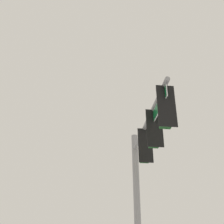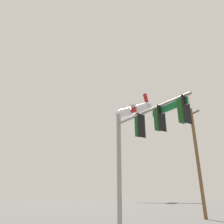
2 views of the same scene
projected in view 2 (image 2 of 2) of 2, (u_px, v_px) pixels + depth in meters
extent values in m
cylinder|color=gray|center=(119.00, 169.00, 12.53)|extent=(0.26, 0.26, 6.74)
cylinder|color=gray|center=(149.00, 111.00, 11.54)|extent=(5.20, 1.14, 0.15)
cube|color=black|center=(141.00, 126.00, 11.75)|extent=(0.13, 0.52, 1.30)
cube|color=#144719|center=(139.00, 126.00, 11.89)|extent=(0.41, 0.38, 1.10)
cylinder|color=#144719|center=(139.00, 116.00, 12.12)|extent=(0.04, 0.04, 0.12)
cylinder|color=#340503|center=(136.00, 122.00, 12.17)|extent=(0.07, 0.22, 0.22)
cylinder|color=yellow|center=(137.00, 127.00, 12.05)|extent=(0.07, 0.22, 0.22)
cylinder|color=black|center=(137.00, 133.00, 11.93)|extent=(0.07, 0.22, 0.22)
cube|color=black|center=(162.00, 118.00, 10.65)|extent=(0.13, 0.52, 1.30)
cube|color=#144719|center=(159.00, 119.00, 10.80)|extent=(0.41, 0.38, 1.10)
cylinder|color=#144719|center=(158.00, 108.00, 11.02)|extent=(0.04, 0.04, 0.12)
cylinder|color=#340503|center=(155.00, 114.00, 11.07)|extent=(0.07, 0.22, 0.22)
cylinder|color=yellow|center=(156.00, 120.00, 10.95)|extent=(0.07, 0.22, 0.22)
cylinder|color=black|center=(156.00, 127.00, 10.83)|extent=(0.07, 0.22, 0.22)
cube|color=black|center=(187.00, 109.00, 9.55)|extent=(0.13, 0.52, 1.30)
cube|color=#144719|center=(183.00, 111.00, 9.70)|extent=(0.41, 0.38, 1.10)
cylinder|color=#144719|center=(181.00, 98.00, 9.92)|extent=(0.04, 0.04, 0.12)
cylinder|color=#340503|center=(179.00, 105.00, 9.97)|extent=(0.07, 0.22, 0.22)
cylinder|color=yellow|center=(179.00, 112.00, 9.85)|extent=(0.07, 0.22, 0.22)
cylinder|color=black|center=(180.00, 119.00, 9.73)|extent=(0.07, 0.22, 0.22)
cube|color=#0F602D|center=(169.00, 107.00, 10.41)|extent=(2.11, 0.44, 0.33)
cube|color=white|center=(169.00, 107.00, 10.41)|extent=(2.17, 0.44, 0.39)
cylinder|color=brown|center=(198.00, 159.00, 21.45)|extent=(0.32, 0.32, 10.67)
cube|color=brown|center=(191.00, 114.00, 23.17)|extent=(2.33, 0.26, 0.12)
cylinder|color=gray|center=(198.00, 110.00, 22.35)|extent=(0.08, 0.08, 0.16)
cylinder|color=gray|center=(185.00, 116.00, 24.07)|extent=(0.08, 0.08, 0.16)
cylinder|color=silver|center=(134.00, 110.00, 112.25)|extent=(13.68, 14.58, 6.50)
cone|color=silver|center=(119.00, 114.00, 113.91)|extent=(5.67, 5.67, 4.51)
cone|color=silver|center=(148.00, 106.00, 110.59)|extent=(5.08, 5.07, 4.05)
cube|color=silver|center=(136.00, 110.00, 111.81)|extent=(14.48, 13.39, 0.63)
cube|color=silver|center=(148.00, 105.00, 110.83)|extent=(5.51, 5.18, 0.38)
cube|color=maroon|center=(146.00, 98.00, 112.53)|extent=(1.92, 2.11, 5.43)
cylinder|color=maroon|center=(137.00, 115.00, 114.86)|extent=(3.63, 3.69, 2.61)
cylinder|color=maroon|center=(134.00, 110.00, 108.02)|extent=(3.63, 3.69, 2.61)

